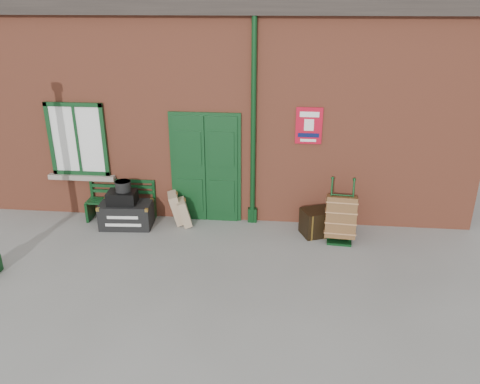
# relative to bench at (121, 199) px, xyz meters

# --- Properties ---
(ground) EXTENTS (80.00, 80.00, 0.00)m
(ground) POSITION_rel_bench_xyz_m (2.06, -1.32, -0.43)
(ground) COLOR gray
(ground) RESTS_ON ground
(station_building) EXTENTS (10.30, 4.30, 4.36)m
(station_building) POSITION_rel_bench_xyz_m (2.06, 2.18, 1.73)
(station_building) COLOR #A04D33
(station_building) RESTS_ON ground
(bench) EXTENTS (1.39, 0.46, 0.86)m
(bench) POSITION_rel_bench_xyz_m (0.00, 0.00, 0.00)
(bench) COLOR #0F3718
(bench) RESTS_ON ground
(houdini_trunk) EXTENTS (1.05, 0.63, 0.51)m
(houdini_trunk) POSITION_rel_bench_xyz_m (0.21, -0.35, -0.18)
(houdini_trunk) COLOR black
(houdini_trunk) RESTS_ON ground
(strongbox) EXTENTS (0.59, 0.44, 0.25)m
(strongbox) POSITION_rel_bench_xyz_m (0.16, -0.35, 0.20)
(strongbox) COLOR black
(strongbox) RESTS_ON houdini_trunk
(hatbox) EXTENTS (0.33, 0.33, 0.20)m
(hatbox) POSITION_rel_bench_xyz_m (0.19, -0.32, 0.43)
(hatbox) COLOR black
(hatbox) RESTS_ON strongbox
(suitcase_back) EXTENTS (0.44, 0.52, 0.65)m
(suitcase_back) POSITION_rel_bench_xyz_m (1.17, -0.07, -0.11)
(suitcase_back) COLOR tan
(suitcase_back) RESTS_ON ground
(suitcase_front) EXTENTS (0.39, 0.47, 0.56)m
(suitcase_front) POSITION_rel_bench_xyz_m (1.35, -0.17, -0.15)
(suitcase_front) COLOR tan
(suitcase_front) RESTS_ON ground
(porter_trolley) EXTENTS (0.60, 0.65, 1.16)m
(porter_trolley) POSITION_rel_bench_xyz_m (4.43, -0.45, 0.02)
(porter_trolley) COLOR #0D3716
(porter_trolley) RESTS_ON ground
(dark_trunk) EXTENTS (0.83, 0.70, 0.51)m
(dark_trunk) POSITION_rel_bench_xyz_m (4.07, -0.27, -0.17)
(dark_trunk) COLOR black
(dark_trunk) RESTS_ON ground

